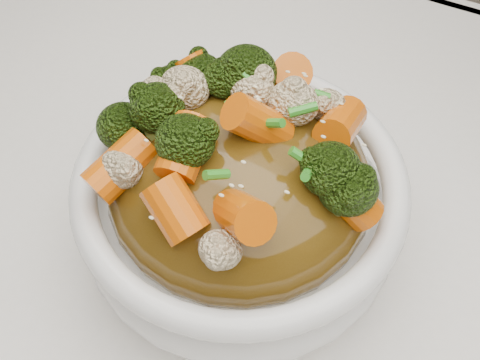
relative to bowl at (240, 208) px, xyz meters
The scene contains 8 objects.
tablecloth 0.08m from the bowl, 17.03° to the right, with size 1.20×0.80×0.04m, color white.
bowl is the anchor object (origin of this frame).
sauce_base 0.03m from the bowl, ahead, with size 0.18×0.18×0.10m, color #4D340D.
carrots 0.10m from the bowl, ahead, with size 0.18×0.18×0.05m, color #D55B06, non-canonical shape.
broccoli 0.09m from the bowl, ahead, with size 0.18×0.18×0.05m, color black, non-canonical shape.
cauliflower 0.09m from the bowl, ahead, with size 0.18×0.18×0.04m, color beige, non-canonical shape.
scallions 0.10m from the bowl, ahead, with size 0.13×0.13×0.02m, color #2B851E, non-canonical shape.
sesame_seeds 0.10m from the bowl, behind, with size 0.16×0.16×0.01m, color beige, non-canonical shape.
Camera 1 is at (0.06, -0.19, 1.13)m, focal length 42.00 mm.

